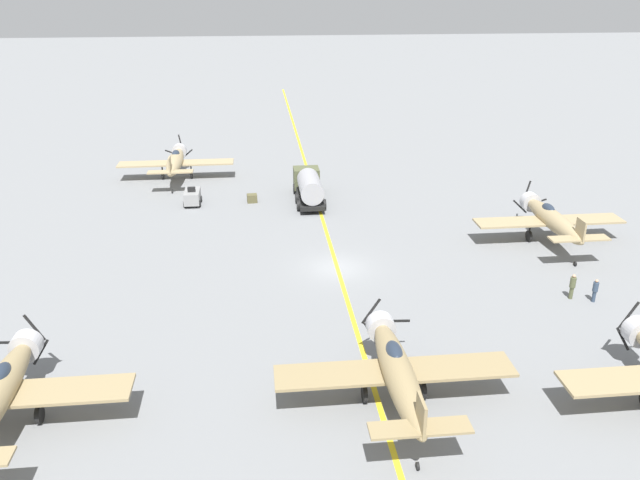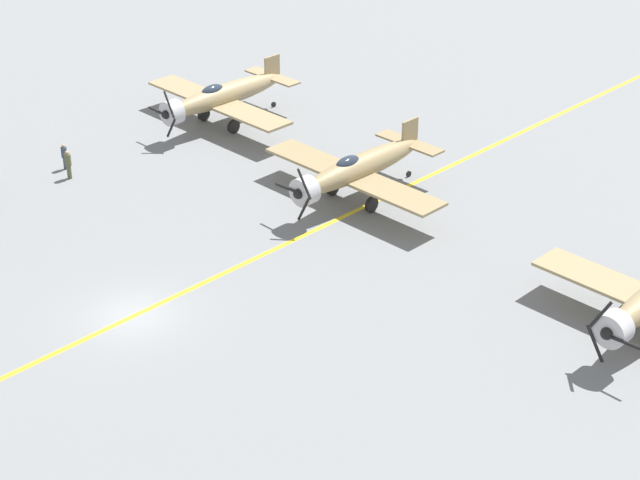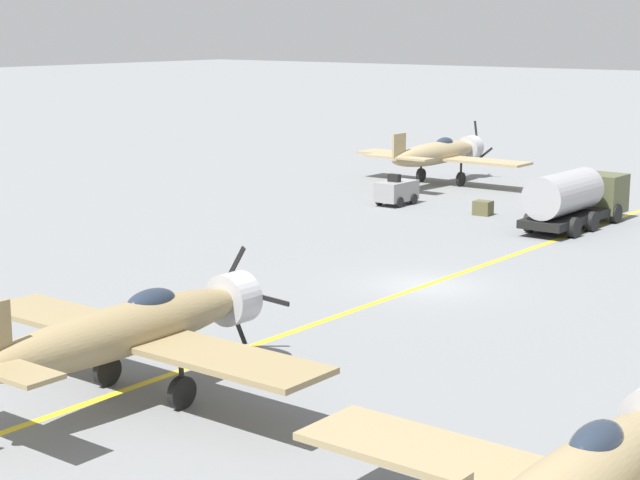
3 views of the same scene
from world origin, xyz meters
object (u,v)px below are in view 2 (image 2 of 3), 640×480
Objects in this scene: airplane_near_center at (357,169)px; ground_crew_walking at (68,163)px; ground_crew_inspecting at (64,155)px; airplane_near_right at (222,96)px.

airplane_near_center is 6.75× the size of ground_crew_walking.
ground_crew_walking is (14.05, 9.73, -1.04)m from airplane_near_center.
ground_crew_walking is at bearing 34.04° from airplane_near_center.
airplane_near_center is at bearing -145.28° from ground_crew_walking.
ground_crew_inspecting is (1.29, -0.57, -0.08)m from ground_crew_walking.
ground_crew_inspecting is at bearing 30.17° from airplane_near_center.
airplane_near_center is at bearing -177.16° from airplane_near_right.
airplane_near_center is 13.95m from airplane_near_right.
airplane_near_right is at bearing -97.77° from ground_crew_inspecting.
ground_crew_inspecting is at bearing 93.04° from airplane_near_right.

